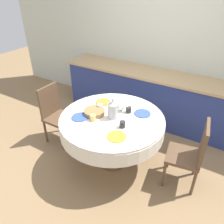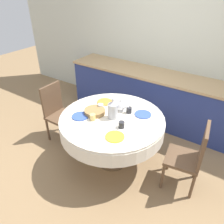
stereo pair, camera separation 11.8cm
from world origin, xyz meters
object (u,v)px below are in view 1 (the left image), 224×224
Objects in this scene: teapot at (120,106)px; chair_left at (191,153)px; coffee_carafe at (113,110)px; chair_right at (55,112)px.

chair_left is at bearing -2.78° from teapot.
teapot reaches higher than chair_left.
chair_left is 1.06m from teapot.
chair_left is 3.26× the size of coffee_carafe.
coffee_carafe is at bearing -89.30° from teapot.
coffee_carafe reaches higher than chair_right.
coffee_carafe is at bearing 90.07° from chair_left.
chair_right is at bearing -179.93° from coffee_carafe.
teapot is (-1.01, 0.05, 0.33)m from chair_left.
teapot is (1.04, 0.20, 0.33)m from chair_right.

